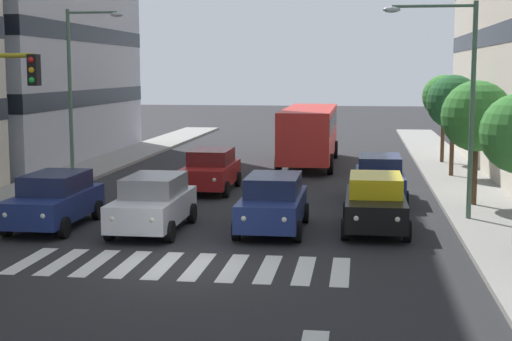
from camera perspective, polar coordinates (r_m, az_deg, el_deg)
name	(u,v)px	position (r m, az deg, el deg)	size (l,w,h in m)	color
ground_plane	(181,266)	(19.59, -5.67, -7.13)	(180.00, 180.00, 0.00)	#262628
crosswalk_markings	(181,266)	(19.59, -5.67, -7.12)	(8.55, 2.80, 0.01)	silver
car_0	(375,202)	(23.85, 8.93, -2.37)	(2.02, 4.44, 1.72)	black
car_1	(273,203)	(23.54, 1.28, -2.41)	(2.02, 4.44, 1.72)	navy
car_2	(153,203)	(23.70, -7.71, -2.41)	(2.02, 4.44, 1.72)	silver
car_3	(54,200)	(24.89, -14.87, -2.12)	(2.02, 4.44, 1.72)	navy
car_row2_0	(379,178)	(29.36, 9.23, -0.53)	(2.02, 4.44, 1.72)	navy
car_row2_1	(211,170)	(31.32, -3.40, 0.05)	(2.02, 4.44, 1.72)	maroon
bus_behind_traffic	(310,130)	(40.14, 4.04, 3.08)	(2.78, 10.50, 3.00)	red
street_lamp_left	(457,86)	(25.35, 14.85, 6.12)	(2.98, 0.28, 6.98)	#4C6B56
street_lamp_right	(78,78)	(33.94, -13.19, 6.75)	(2.54, 0.28, 7.40)	#4C6B56
street_tree_1	(477,116)	(28.17, 16.21, 3.92)	(2.53, 2.53, 4.45)	#513823
street_tree_2	(453,102)	(35.84, 14.58, 4.98)	(2.45, 2.45, 4.61)	#513823
street_tree_3	(444,97)	(41.11, 13.90, 5.39)	(2.25, 2.25, 4.58)	#513823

